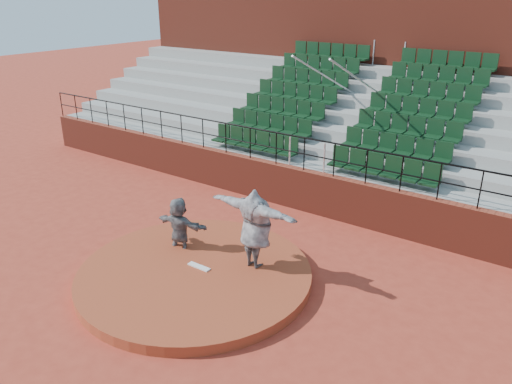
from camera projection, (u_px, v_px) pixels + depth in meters
ground at (195, 279)px, 11.83m from camera, size 90.00×90.00×0.00m
pitchers_mound at (195, 274)px, 11.78m from camera, size 5.50×5.50×0.25m
pitching_rubber at (199, 267)px, 11.84m from camera, size 0.60×0.15×0.03m
boundary_wall at (303, 190)px, 15.36m from camera, size 24.00×0.30×1.30m
wall_railing at (304, 147)px, 14.84m from camera, size 24.04×0.05×1.03m
seating_deck at (355, 138)px, 17.82m from camera, size 24.00×5.97×4.63m
press_box_facade at (401, 65)px, 20.01m from camera, size 24.00×3.00×7.10m
pitcher at (255, 228)px, 11.57m from camera, size 2.45×0.79×1.96m
fielder at (179, 227)px, 12.63m from camera, size 1.51×0.64×1.58m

